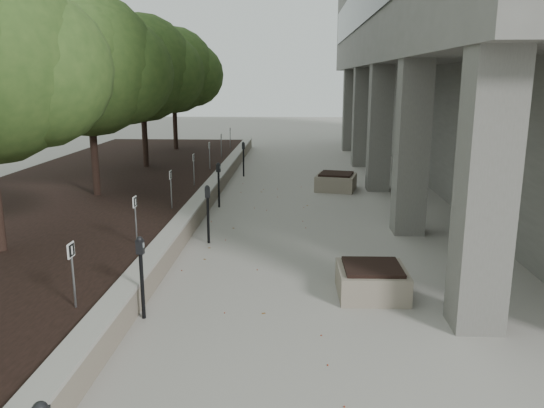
% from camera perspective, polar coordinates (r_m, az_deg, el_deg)
% --- Properties ---
extents(ground, '(90.00, 90.00, 0.00)m').
position_cam_1_polar(ground, '(7.45, -3.73, -15.55)').
color(ground, gray).
rests_on(ground, ground).
extents(retaining_wall, '(0.39, 26.00, 0.50)m').
position_cam_1_polar(retaining_wall, '(16.05, -6.68, 1.12)').
color(retaining_wall, gray).
rests_on(retaining_wall, ground).
extents(planting_bed, '(7.00, 26.00, 0.40)m').
position_cam_1_polar(planting_bed, '(17.05, -18.96, 1.02)').
color(planting_bed, black).
rests_on(planting_bed, ground).
extents(crabapple_tree_3, '(4.60, 4.00, 5.44)m').
position_cam_1_polar(crabapple_tree_3, '(15.53, -18.68, 10.81)').
color(crabapple_tree_3, '#2D4A1C').
rests_on(crabapple_tree_3, planting_bed).
extents(crabapple_tree_4, '(4.60, 4.00, 5.44)m').
position_cam_1_polar(crabapple_tree_4, '(20.27, -13.54, 11.52)').
color(crabapple_tree_4, '#2D4A1C').
rests_on(crabapple_tree_4, planting_bed).
extents(crabapple_tree_5, '(4.60, 4.00, 5.44)m').
position_cam_1_polar(crabapple_tree_5, '(25.12, -10.35, 11.91)').
color(crabapple_tree_5, '#2D4A1C').
rests_on(crabapple_tree_5, planting_bed).
extents(parking_sign_2, '(0.04, 0.22, 0.96)m').
position_cam_1_polar(parking_sign_2, '(8.12, -20.28, -7.10)').
color(parking_sign_2, black).
rests_on(parking_sign_2, planting_bed).
extents(parking_sign_3, '(0.04, 0.22, 0.96)m').
position_cam_1_polar(parking_sign_3, '(10.81, -14.20, -1.70)').
color(parking_sign_3, black).
rests_on(parking_sign_3, planting_bed).
extents(parking_sign_4, '(0.04, 0.22, 0.96)m').
position_cam_1_polar(parking_sign_4, '(13.63, -10.61, 1.52)').
color(parking_sign_4, black).
rests_on(parking_sign_4, planting_bed).
extents(parking_sign_5, '(0.04, 0.22, 0.96)m').
position_cam_1_polar(parking_sign_5, '(16.51, -8.26, 3.62)').
color(parking_sign_5, black).
rests_on(parking_sign_5, planting_bed).
extents(parking_sign_6, '(0.04, 0.22, 0.96)m').
position_cam_1_polar(parking_sign_6, '(19.43, -6.61, 5.09)').
color(parking_sign_6, black).
rests_on(parking_sign_6, planting_bed).
extents(parking_sign_7, '(0.04, 0.22, 0.96)m').
position_cam_1_polar(parking_sign_7, '(22.37, -5.38, 6.18)').
color(parking_sign_7, black).
rests_on(parking_sign_7, planting_bed).
extents(parking_sign_8, '(0.04, 0.22, 0.96)m').
position_cam_1_polar(parking_sign_8, '(25.33, -4.44, 7.01)').
color(parking_sign_8, black).
rests_on(parking_sign_8, planting_bed).
extents(parking_meter_2, '(0.14, 0.10, 1.30)m').
position_cam_1_polar(parking_meter_2, '(8.40, -13.60, -7.60)').
color(parking_meter_2, black).
rests_on(parking_meter_2, ground).
extents(parking_meter_3, '(0.15, 0.12, 1.31)m').
position_cam_1_polar(parking_meter_3, '(11.93, -6.78, -1.10)').
color(parking_meter_3, black).
rests_on(parking_meter_3, ground).
extents(parking_meter_4, '(0.15, 0.13, 1.28)m').
position_cam_1_polar(parking_meter_4, '(15.26, -5.65, 2.01)').
color(parking_meter_4, black).
rests_on(parking_meter_4, ground).
extents(parking_meter_5, '(0.14, 0.11, 1.29)m').
position_cam_1_polar(parking_meter_5, '(20.07, -3.03, 4.75)').
color(parking_meter_5, black).
rests_on(parking_meter_5, ground).
extents(planter_front, '(1.15, 1.15, 0.53)m').
position_cam_1_polar(planter_front, '(9.30, 10.50, -7.93)').
color(planter_front, gray).
rests_on(planter_front, ground).
extents(planter_back, '(1.45, 1.45, 0.57)m').
position_cam_1_polar(planter_back, '(17.75, 6.77, 2.38)').
color(planter_back, gray).
rests_on(planter_back, ground).
extents(berry_scatter, '(3.30, 14.10, 0.02)m').
position_cam_1_polar(berry_scatter, '(12.06, -1.58, -4.03)').
color(berry_scatter, maroon).
rests_on(berry_scatter, ground).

